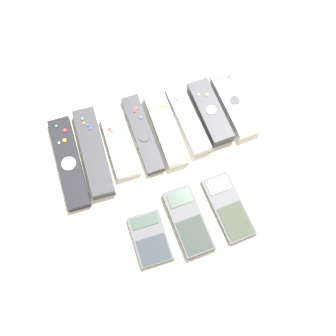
% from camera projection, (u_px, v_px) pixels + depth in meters
% --- Properties ---
extents(ground_plane, '(3.00, 3.00, 0.00)m').
position_uv_depth(ground_plane, '(173.00, 184.00, 1.02)').
color(ground_plane, beige).
extents(remote_0, '(0.06, 0.22, 0.02)m').
position_uv_depth(remote_0, '(69.00, 162.00, 1.03)').
color(remote_0, black).
rests_on(remote_0, ground_plane).
extents(remote_1, '(0.06, 0.21, 0.03)m').
position_uv_depth(remote_1, '(93.00, 152.00, 1.03)').
color(remote_1, '#333338').
rests_on(remote_1, ground_plane).
extents(remote_2, '(0.06, 0.16, 0.02)m').
position_uv_depth(remote_2, '(120.00, 145.00, 1.04)').
color(remote_2, white).
rests_on(remote_2, ground_plane).
extents(remote_3, '(0.04, 0.20, 0.02)m').
position_uv_depth(remote_3, '(142.00, 134.00, 1.05)').
color(remote_3, '#333338').
rests_on(remote_3, ground_plane).
extents(remote_4, '(0.05, 0.19, 0.03)m').
position_uv_depth(remote_4, '(166.00, 128.00, 1.05)').
color(remote_4, white).
rests_on(remote_4, ground_plane).
extents(remote_5, '(0.05, 0.18, 0.03)m').
position_uv_depth(remote_5, '(187.00, 118.00, 1.06)').
color(remote_5, '#B7B7BC').
rests_on(remote_5, ground_plane).
extents(remote_6, '(0.05, 0.16, 0.03)m').
position_uv_depth(remote_6, '(210.00, 112.00, 1.06)').
color(remote_6, '#333338').
rests_on(remote_6, ground_plane).
extents(remote_7, '(0.06, 0.17, 0.03)m').
position_uv_depth(remote_7, '(235.00, 104.00, 1.07)').
color(remote_7, white).
rests_on(remote_7, ground_plane).
extents(calculator_0, '(0.07, 0.11, 0.01)m').
position_uv_depth(calculator_0, '(150.00, 239.00, 0.97)').
color(calculator_0, '#4C4C51').
rests_on(calculator_0, ground_plane).
extents(calculator_1, '(0.07, 0.15, 0.02)m').
position_uv_depth(calculator_1, '(190.00, 220.00, 0.98)').
color(calculator_1, '#4C4C51').
rests_on(calculator_1, ground_plane).
extents(calculator_2, '(0.07, 0.15, 0.01)m').
position_uv_depth(calculator_2, '(228.00, 207.00, 0.99)').
color(calculator_2, '#4C4C51').
rests_on(calculator_2, ground_plane).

